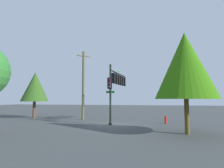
{
  "coord_description": "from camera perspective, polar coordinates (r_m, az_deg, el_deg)",
  "views": [
    {
      "loc": [
        -18.55,
        -4.08,
        2.63
      ],
      "look_at": [
        0.31,
        -0.1,
        4.2
      ],
      "focal_mm": 29.47,
      "sensor_mm": 36.0,
      "label": 1
    }
  ],
  "objects": [
    {
      "name": "fire_hydrant",
      "position": [
        20.78,
        16.33,
        -10.6
      ],
      "size": [
        0.33,
        0.24,
        0.83
      ],
      "color": "red",
      "rests_on": "ground_plane"
    },
    {
      "name": "utility_pole",
      "position": [
        24.06,
        -8.91,
        -0.09
      ],
      "size": [
        1.35,
        1.37,
        8.83
      ],
      "color": "brown",
      "rests_on": "ground_plane"
    },
    {
      "name": "tree_mid",
      "position": [
        15.24,
        21.76,
        5.4
      ],
      "size": [
        4.65,
        4.65,
        7.8
      ],
      "color": "#53461B",
      "rests_on": "ground_plane"
    },
    {
      "name": "tree_near",
      "position": [
        27.75,
        -22.79,
        -0.8
      ],
      "size": [
        3.68,
        3.68,
        6.38
      ],
      "color": "brown",
      "rests_on": "ground_plane"
    },
    {
      "name": "ground_plane",
      "position": [
        19.17,
        -0.51,
        -12.54
      ],
      "size": [
        120.0,
        120.0,
        0.0
      ],
      "primitive_type": "plane",
      "color": "#3D4141"
    },
    {
      "name": "signal_pole_assembly",
      "position": [
        21.26,
        1.41,
        0.59
      ],
      "size": [
        6.61,
        1.3,
        6.25
      ],
      "color": "black",
      "rests_on": "ground_plane"
    }
  ]
}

